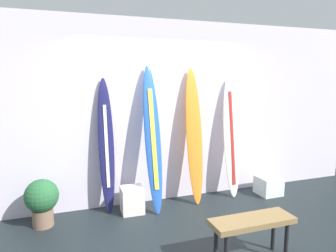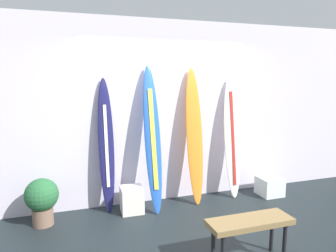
% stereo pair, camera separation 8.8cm
% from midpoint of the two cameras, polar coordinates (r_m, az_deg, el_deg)
% --- Properties ---
extents(ground, '(8.00, 8.00, 0.04)m').
position_cam_midpoint_polar(ground, '(4.06, 5.59, -19.75)').
color(ground, black).
extents(wall_back, '(7.20, 0.20, 2.80)m').
position_cam_midpoint_polar(wall_back, '(4.81, -0.38, 2.65)').
color(wall_back, silver).
rests_on(wall_back, ground).
extents(surfboard_navy, '(0.23, 0.27, 1.94)m').
position_cam_midpoint_polar(surfboard_navy, '(4.44, -10.92, -3.94)').
color(surfboard_navy, '#1B1B4D').
rests_on(surfboard_navy, ground).
extents(surfboard_cobalt, '(0.24, 0.54, 2.13)m').
position_cam_midpoint_polar(surfboard_cobalt, '(4.40, -2.34, -2.40)').
color(surfboard_cobalt, blue).
rests_on(surfboard_cobalt, ground).
extents(surfboard_sunset, '(0.26, 0.39, 2.09)m').
position_cam_midpoint_polar(surfboard_sunset, '(4.70, 5.53, -2.13)').
color(surfboard_sunset, orange).
rests_on(surfboard_sunset, ground).
extents(surfboard_ivory, '(0.29, 0.34, 1.93)m').
position_cam_midpoint_polar(surfboard_ivory, '(5.05, 12.41, -2.25)').
color(surfboard_ivory, silver).
rests_on(surfboard_ivory, ground).
extents(display_block_left, '(0.32, 0.32, 0.37)m').
position_cam_midpoint_polar(display_block_left, '(4.56, -6.23, -13.54)').
color(display_block_left, silver).
rests_on(display_block_left, ground).
extents(display_block_center, '(0.36, 0.36, 0.30)m').
position_cam_midpoint_polar(display_block_center, '(5.45, 18.94, -10.61)').
color(display_block_center, white).
rests_on(display_block_center, ground).
extents(potted_plant, '(0.43, 0.43, 0.63)m').
position_cam_midpoint_polar(potted_plant, '(4.41, -22.02, -12.47)').
color(potted_plant, '#7B5E4B').
rests_on(potted_plant, ground).
extents(bench, '(0.91, 0.30, 0.48)m').
position_cam_midpoint_polar(bench, '(3.45, 15.79, -17.48)').
color(bench, olive).
rests_on(bench, ground).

